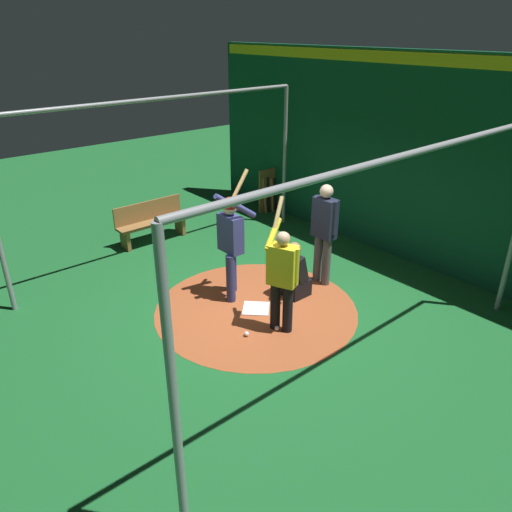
% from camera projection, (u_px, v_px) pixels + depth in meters
% --- Properties ---
extents(ground_plane, '(26.21, 26.21, 0.00)m').
position_uv_depth(ground_plane, '(256.00, 309.00, 7.87)').
color(ground_plane, '#195B28').
extents(dirt_circle, '(3.26, 3.26, 0.01)m').
position_uv_depth(dirt_circle, '(256.00, 309.00, 7.87)').
color(dirt_circle, '#9E4C28').
rests_on(dirt_circle, ground).
extents(home_plate, '(0.59, 0.59, 0.01)m').
position_uv_depth(home_plate, '(256.00, 308.00, 7.86)').
color(home_plate, white).
rests_on(home_plate, dirt_circle).
extents(batter, '(0.68, 0.49, 2.09)m').
position_uv_depth(batter, '(231.00, 238.00, 7.83)').
color(batter, navy).
rests_on(batter, ground).
extents(catcher, '(0.58, 0.40, 0.98)m').
position_uv_depth(catcher, '(294.00, 275.00, 8.10)').
color(catcher, black).
rests_on(catcher, ground).
extents(umpire, '(0.23, 0.49, 1.80)m').
position_uv_depth(umpire, '(324.00, 229.00, 8.27)').
color(umpire, '#4C4C51').
rests_on(umpire, ground).
extents(visitor, '(0.52, 0.61, 1.97)m').
position_uv_depth(visitor, '(282.00, 275.00, 6.97)').
color(visitor, black).
rests_on(visitor, ground).
extents(back_wall, '(0.23, 10.21, 3.79)m').
position_uv_depth(back_wall, '(399.00, 158.00, 9.12)').
color(back_wall, '#0F472D').
rests_on(back_wall, ground).
extents(cage_frame, '(6.03, 5.13, 3.06)m').
position_uv_depth(cage_frame, '(256.00, 180.00, 6.94)').
color(cage_frame, gray).
rests_on(cage_frame, ground).
extents(bat_rack, '(0.70, 0.19, 1.05)m').
position_uv_depth(bat_rack, '(271.00, 191.00, 11.87)').
color(bat_rack, olive).
rests_on(bat_rack, ground).
extents(bench, '(1.54, 0.36, 0.85)m').
position_uv_depth(bench, '(151.00, 221.00, 10.19)').
color(bench, olive).
rests_on(bench, ground).
extents(baseball_0, '(0.07, 0.07, 0.07)m').
position_uv_depth(baseball_0, '(277.00, 328.00, 7.30)').
color(baseball_0, white).
rests_on(baseball_0, dirt_circle).
extents(baseball_1, '(0.07, 0.07, 0.07)m').
position_uv_depth(baseball_1, '(247.00, 334.00, 7.16)').
color(baseball_1, white).
rests_on(baseball_1, dirt_circle).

